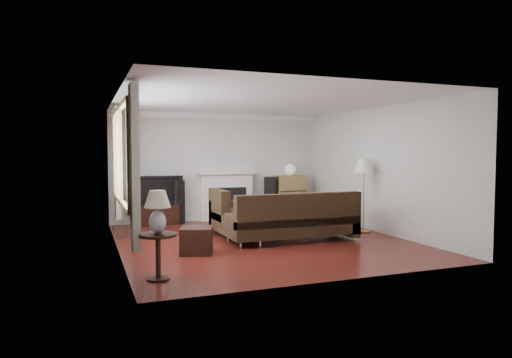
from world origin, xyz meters
name	(u,v)px	position (x,y,z in m)	size (l,w,h in m)	color
room	(262,172)	(0.00, 0.00, 1.25)	(5.10, 5.60, 2.54)	#531912
window	(121,155)	(-2.45, -0.20, 1.55)	(0.12, 2.74, 1.54)	brown
curtain_near	(135,168)	(-2.40, -1.72, 1.40)	(0.10, 0.35, 2.10)	beige
curtain_far	(117,163)	(-2.40, 1.32, 1.40)	(0.10, 0.35, 2.10)	beige
fireplace	(227,196)	(0.15, 2.64, 0.57)	(1.40, 0.26, 1.15)	white
tv_stand	(157,214)	(-1.50, 2.50, 0.23)	(0.91, 0.41, 0.45)	black
television	(157,190)	(-1.50, 2.50, 0.77)	(1.10, 0.14, 0.63)	black
speaker_left	(176,202)	(-1.07, 2.52, 0.48)	(0.27, 0.32, 0.97)	black
speaker_right	(270,198)	(1.20, 2.51, 0.50)	(0.28, 0.34, 1.01)	black
bookshelf	(290,196)	(1.74, 2.53, 0.52)	(0.75, 0.36, 1.03)	olive
globe_lamp	(290,170)	(1.74, 2.53, 1.17)	(0.28, 0.28, 0.28)	white
sectional_sofa	(291,218)	(0.49, -0.20, 0.41)	(2.56, 1.87, 0.83)	black
coffee_table	(264,217)	(0.53, 1.21, 0.23)	(1.17, 0.64, 0.46)	brown
footstool	(197,240)	(-1.35, -0.61, 0.21)	(0.49, 0.49, 0.42)	black
floor_lamp	(364,196)	(2.22, 0.09, 0.74)	(0.38, 0.38, 1.47)	#A26C38
side_table	(158,257)	(-2.15, -1.92, 0.29)	(0.47, 0.47, 0.59)	black
table_lamp	(158,212)	(-2.15, -1.92, 0.85)	(0.33, 0.33, 0.53)	silver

